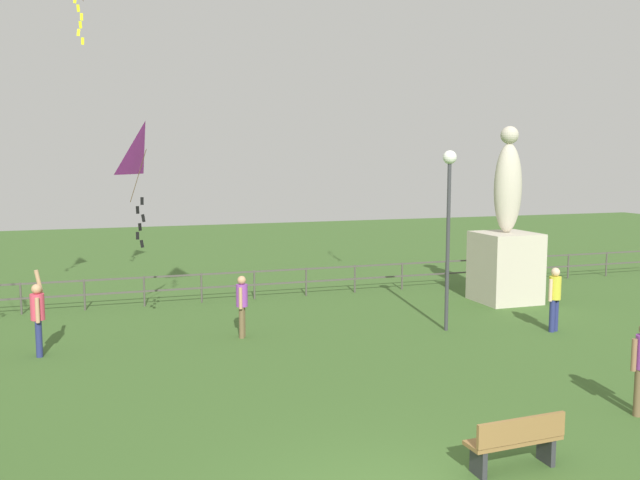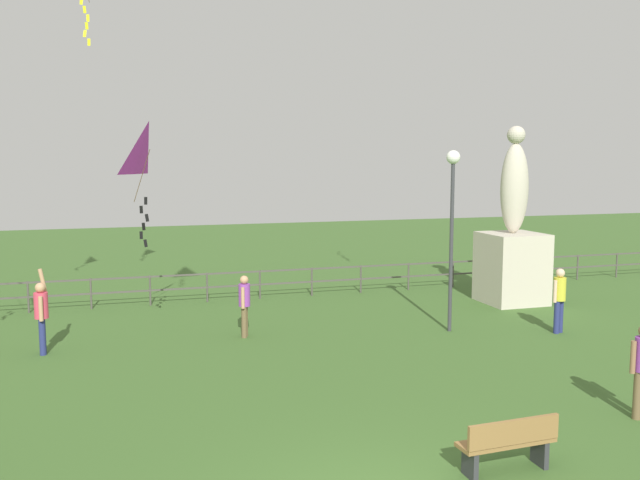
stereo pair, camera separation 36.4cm
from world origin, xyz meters
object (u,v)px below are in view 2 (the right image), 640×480
kite_4 (150,153)px  person_4 (244,302)px  lamppost (452,202)px  park_bench (509,443)px  person_7 (559,296)px  person_2 (41,312)px  statue_monument (512,249)px

kite_4 → person_4: bearing=-23.1°
lamppost → park_bench: 8.84m
person_7 → park_bench: bearing=-130.7°
person_2 → person_7: size_ratio=1.17×
lamppost → person_7: bearing=-20.9°
person_4 → lamppost: bearing=-10.7°
person_2 → kite_4: 4.68m
person_7 → kite_4: (-10.19, 2.96, 3.73)m
person_4 → statue_monument: bearing=10.9°
lamppost → kite_4: (-7.54, 1.95, 1.27)m
park_bench → person_2: bearing=129.5°
lamppost → person_2: lamppost is taller
person_2 → kite_4: kite_4 is taller
person_4 → kite_4: (-2.21, 0.94, 3.80)m
park_bench → person_2: 11.10m
statue_monument → person_2: bearing=-172.2°
person_2 → kite_4: (2.62, 1.11, 3.71)m
lamppost → person_7: size_ratio=2.79×
lamppost → park_bench: bearing=-112.0°
person_7 → statue_monument: bearing=75.6°
lamppost → person_2: bearing=175.3°
lamppost → park_bench: (-3.11, -7.71, -2.98)m
statue_monument → park_bench: bearing=-122.8°
person_4 → person_7: 8.23m
lamppost → person_2: size_ratio=2.39×
person_7 → kite_4: kite_4 is taller
person_4 → kite_4: bearing=156.9°
lamppost → kite_4: kite_4 is taller
statue_monument → park_bench: 12.48m
person_2 → person_4: (4.83, 0.17, -0.08)m
park_bench → person_4: person_4 is taller
person_4 → kite_4: size_ratio=0.50×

